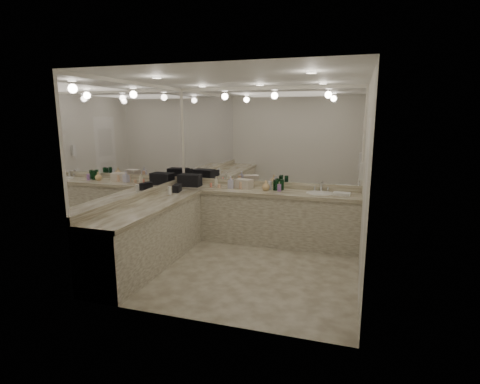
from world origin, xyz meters
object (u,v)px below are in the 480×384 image
(sink, at_px, (320,194))
(soap_bottle_b, at_px, (231,182))
(hand_towel, at_px, (342,194))
(cream_cosmetic_case, at_px, (244,184))
(soap_bottle_a, at_px, (216,182))
(wall_phone, at_px, (361,172))
(black_toiletry_bag, at_px, (190,180))
(soap_bottle_c, at_px, (266,185))

(sink, bearing_deg, soap_bottle_b, -178.91)
(hand_towel, height_order, soap_bottle_b, soap_bottle_b)
(sink, distance_m, cream_cosmetic_case, 1.30)
(soap_bottle_a, relative_size, soap_bottle_b, 0.86)
(cream_cosmetic_case, bearing_deg, hand_towel, 14.58)
(sink, xyz_separation_m, cream_cosmetic_case, (-1.29, 0.06, 0.09))
(sink, distance_m, wall_phone, 0.91)
(black_toiletry_bag, xyz_separation_m, soap_bottle_a, (0.47, 0.06, -0.02))
(cream_cosmetic_case, bearing_deg, black_toiletry_bag, -156.40)
(hand_towel, bearing_deg, cream_cosmetic_case, 176.47)
(wall_phone, bearing_deg, soap_bottle_b, 167.40)
(hand_towel, xyz_separation_m, soap_bottle_b, (-1.84, 0.02, 0.08))
(wall_phone, xyz_separation_m, cream_cosmetic_case, (-1.90, 0.56, -0.37))
(wall_phone, height_order, soap_bottle_a, wall_phone)
(soap_bottle_a, bearing_deg, cream_cosmetic_case, 4.24)
(wall_phone, relative_size, cream_cosmetic_case, 0.85)
(sink, distance_m, soap_bottle_c, 0.89)
(wall_phone, distance_m, black_toiletry_bag, 2.93)
(soap_bottle_b, bearing_deg, cream_cosmetic_case, 21.65)
(wall_phone, bearing_deg, soap_bottle_a, 167.77)
(hand_towel, relative_size, soap_bottle_c, 1.52)
(black_toiletry_bag, bearing_deg, soap_bottle_b, 0.69)
(soap_bottle_a, height_order, soap_bottle_c, soap_bottle_a)
(sink, xyz_separation_m, black_toiletry_bag, (-2.26, -0.04, 0.11))
(hand_towel, bearing_deg, wall_phone, -59.58)
(black_toiletry_bag, bearing_deg, cream_cosmetic_case, 5.50)
(cream_cosmetic_case, relative_size, soap_bottle_c, 1.66)
(black_toiletry_bag, relative_size, soap_bottle_b, 1.81)
(soap_bottle_c, bearing_deg, sink, 1.69)
(cream_cosmetic_case, xyz_separation_m, hand_towel, (1.63, -0.10, -0.06))
(black_toiletry_bag, bearing_deg, soap_bottle_c, 0.48)
(hand_towel, bearing_deg, soap_bottle_a, 178.29)
(soap_bottle_a, relative_size, soap_bottle_c, 1.07)
(black_toiletry_bag, distance_m, soap_bottle_c, 1.38)
(wall_phone, distance_m, soap_bottle_b, 2.19)
(black_toiletry_bag, height_order, soap_bottle_a, black_toiletry_bag)
(black_toiletry_bag, height_order, soap_bottle_b, black_toiletry_bag)
(black_toiletry_bag, height_order, hand_towel, black_toiletry_bag)
(sink, xyz_separation_m, soap_bottle_c, (-0.89, -0.03, 0.09))
(cream_cosmetic_case, bearing_deg, soap_bottle_b, -140.24)
(sink, distance_m, soap_bottle_a, 1.79)
(wall_phone, bearing_deg, black_toiletry_bag, 170.84)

